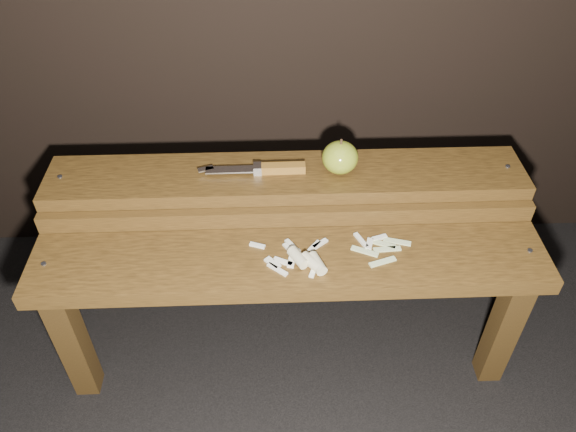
{
  "coord_description": "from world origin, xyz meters",
  "views": [
    {
      "loc": [
        -0.04,
        -0.95,
        1.35
      ],
      "look_at": [
        0.0,
        0.06,
        0.45
      ],
      "focal_mm": 35.0,
      "sensor_mm": 36.0,
      "label": 1
    }
  ],
  "objects_px": {
    "bench_front_tier": "(290,280)",
    "apple": "(340,157)",
    "bench_rear_tier": "(286,199)",
    "knife": "(270,169)"
  },
  "relations": [
    {
      "from": "apple",
      "to": "knife",
      "type": "xyz_separation_m",
      "value": [
        -0.17,
        0.0,
        -0.03
      ]
    },
    {
      "from": "bench_front_tier",
      "to": "apple",
      "type": "height_order",
      "value": "apple"
    },
    {
      "from": "apple",
      "to": "knife",
      "type": "relative_size",
      "value": 0.35
    },
    {
      "from": "knife",
      "to": "apple",
      "type": "bearing_deg",
      "value": -0.17
    },
    {
      "from": "bench_rear_tier",
      "to": "bench_front_tier",
      "type": "bearing_deg",
      "value": -90.0
    },
    {
      "from": "knife",
      "to": "bench_rear_tier",
      "type": "bearing_deg",
      "value": -6.59
    },
    {
      "from": "bench_rear_tier",
      "to": "apple",
      "type": "relative_size",
      "value": 12.93
    },
    {
      "from": "apple",
      "to": "knife",
      "type": "height_order",
      "value": "apple"
    },
    {
      "from": "apple",
      "to": "knife",
      "type": "distance_m",
      "value": 0.18
    },
    {
      "from": "bench_front_tier",
      "to": "apple",
      "type": "relative_size",
      "value": 12.93
    }
  ]
}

